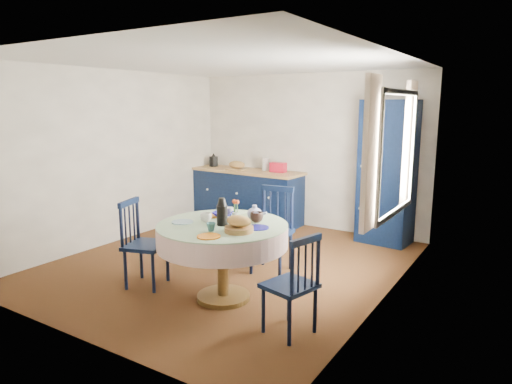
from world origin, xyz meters
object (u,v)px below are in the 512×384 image
Objects in this scene: chair_left at (142,243)px; mug_b at (211,227)px; mug_d at (230,211)px; dining_table at (223,236)px; mug_a at (206,217)px; chair_far at (273,229)px; mug_c at (257,217)px; cobalt_bowl at (223,214)px; pantry_cabinet at (387,173)px; kitchen_counter at (247,195)px; chair_right at (293,284)px.

mug_b is (1.05, -0.10, 0.36)m from chair_left.
mug_b is at bearing -70.10° from mug_d.
dining_table is at bearing -98.07° from chair_left.
chair_far is at bearing 78.26° from mug_a.
chair_left is at bearing -161.38° from mug_c.
dining_table is 14.62× the size of mug_d.
chair_left is 1.04m from mug_d.
chair_left is 4.38× the size of cobalt_bowl.
pantry_cabinet is 9.32× the size of cobalt_bowl.
dining_table reaches higher than cobalt_bowl.
mug_d is 0.10m from cobalt_bowl.
kitchen_counter is 3.22m from mug_c.
chair_far is 1.11× the size of chair_right.
mug_b is 0.58m from cobalt_bowl.
pantry_cabinet reaches higher than mug_d.
chair_left is at bearing -78.68° from chair_right.
dining_table is 11.17× the size of mug_a.
chair_far is 8.61× the size of mug_a.
mug_a is 0.37m from mug_d.
chair_right is (0.14, -3.19, -0.57)m from pantry_cabinet.
mug_d is (-0.42, 0.10, -0.01)m from mug_c.
mug_a reaches higher than cobalt_bowl.
chair_left is at bearing 174.39° from mug_b.
mug_d is (-0.98, -2.56, -0.18)m from pantry_cabinet.
cobalt_bowl is (0.03, 0.27, -0.02)m from mug_a.
pantry_cabinet is at bearing 69.06° from mug_d.
chair_right reaches higher than mug_c.
mug_c is at bearing 30.46° from mug_a.
chair_left is at bearing -169.12° from mug_a.
pantry_cabinet is at bearing 3.44° from kitchen_counter.
chair_right reaches higher than mug_b.
kitchen_counter is 17.09× the size of mug_a.
chair_right is at bearing -82.59° from pantry_cabinet.
chair_right is 6.83× the size of mug_c.
chair_far reaches higher than mug_b.
mug_d reaches higher than cobalt_bowl.
mug_a is (1.39, -2.89, 0.39)m from kitchen_counter.
chair_far reaches higher than cobalt_bowl.
pantry_cabinet is 2.25× the size of chair_right.
mug_b is (-0.89, 0.01, 0.38)m from chair_right.
mug_b is (-0.75, -3.18, -0.19)m from pantry_cabinet.
chair_left is at bearing -170.39° from dining_table.
chair_left reaches higher than mug_b.
pantry_cabinet reaches higher than mug_c.
mug_b is at bearing -59.80° from kitchen_counter.
mug_a is at bearing -175.29° from dining_table.
kitchen_counter is 15.11× the size of mug_c.
cobalt_bowl is at bearing 114.25° from mug_b.
kitchen_counter is 3.00m from cobalt_bowl.
kitchen_counter is at bearing 118.36° from cobalt_bowl.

